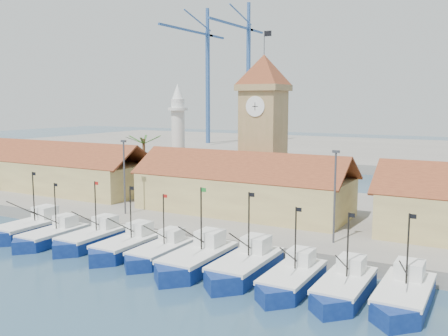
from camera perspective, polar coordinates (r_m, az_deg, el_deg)
The scene contains 21 objects.
ground at distance 46.53m, azimuth -9.38°, elevation -11.44°, with size 400.00×400.00×0.00m, color #1C344B.
quay at distance 66.07m, azimuth 3.70°, elevation -4.97°, with size 140.00×32.00×1.50m, color gray.
terminal at distance 147.58m, azimuth 18.20°, elevation 1.73°, with size 240.00×80.00×2.00m, color gray.
boat_0 at distance 60.83m, azimuth -21.44°, elevation -6.54°, with size 3.70×10.12×7.66m.
boat_1 at distance 57.00m, azimuth -19.21°, elevation -7.46°, with size 3.29×9.02×6.83m.
boat_2 at distance 54.69m, azimuth -14.99°, elevation -7.89°, with size 3.47×9.51×7.20m.
boat_3 at distance 51.16m, azimuth -11.16°, elevation -8.85°, with size 3.45×9.46×7.16m.
boat_4 at distance 48.78m, azimuth -7.42°, elevation -9.65°, with size 3.23×8.85×6.70m.
boat_5 at distance 45.85m, azimuth -3.24°, elevation -10.57°, with size 3.79×10.38×7.86m.
boat_6 at distance 44.09m, azimuth 2.27°, elevation -11.33°, with size 3.73×10.23×7.74m.
boat_7 at distance 41.72m, azimuth 7.66°, elevation -12.63°, with size 3.39×9.28×7.02m.
boat_8 at distance 40.66m, azimuth 13.49°, elevation -13.33°, with size 3.37×9.23×6.99m.
boat_9 at distance 40.19m, azimuth 19.83°, elevation -13.78°, with size 3.54×9.69×7.33m.
hall_left at distance 81.38m, azimuth -18.38°, elevation -0.64°, with size 31.20×10.13×7.61m.
hall_center at distance 61.91m, azimuth 2.13°, elevation -2.75°, with size 27.04×10.13×7.61m.
clock_tower at distance 66.38m, azimuth 4.52°, elevation 4.86°, with size 5.80×5.80×22.70m.
minaret at distance 75.66m, azimuth -5.26°, elevation 3.49°, with size 3.00×3.00×16.30m.
palm_tree at distance 77.32m, azimuth -9.12°, elevation 0.92°, with size 5.60×5.03×8.39m.
lamp_posts at distance 54.33m, azimuth -1.22°, elevation -1.54°, with size 80.70×0.25×9.03m.
crane_blue_far at distance 157.72m, azimuth -2.22°, elevation 11.32°, with size 1.00×35.28×41.72m.
crane_blue_near at distance 157.79m, azimuth 2.55°, elevation 11.62°, with size 1.00×34.03×43.43m.
Camera 1 is at (27.60, -34.29, 15.09)m, focal length 40.00 mm.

